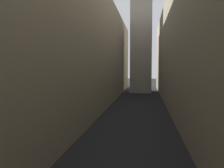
{
  "coord_description": "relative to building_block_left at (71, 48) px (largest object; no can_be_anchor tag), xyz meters",
  "views": [
    {
      "loc": [
        1.67,
        10.2,
        7.56
      ],
      "look_at": [
        0.0,
        21.75,
        6.77
      ],
      "focal_mm": 38.17,
      "sensor_mm": 36.0,
      "label": 1
    }
  ],
  "objects": [
    {
      "name": "building_block_right",
      "position": [
        21.86,
        0.0,
        0.08
      ],
      "size": [
        10.31,
        108.0,
        22.08
      ],
      "primitive_type": "cube",
      "color": "gray",
      "rests_on": "ground"
    },
    {
      "name": "building_block_left",
      "position": [
        0.0,
        0.0,
        0.0
      ],
      "size": [
        11.4,
        108.0,
        21.92
      ],
      "primitive_type": "cube",
      "color": "gray",
      "rests_on": "ground"
    },
    {
      "name": "ground_plane",
      "position": [
        11.2,
        -2.0,
        -10.96
      ],
      "size": [
        264.0,
        264.0,
        0.0
      ],
      "primitive_type": "plane",
      "color": "black"
    }
  ]
}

